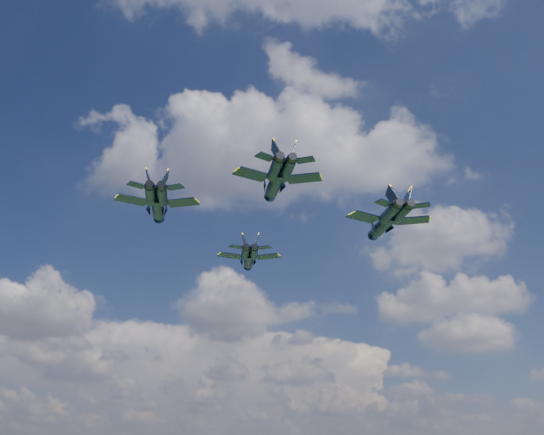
{
  "coord_description": "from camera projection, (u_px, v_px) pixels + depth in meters",
  "views": [
    {
      "loc": [
        16.23,
        -80.7,
        27.52
      ],
      "look_at": [
        3.28,
        7.44,
        63.64
      ],
      "focal_mm": 40.0,
      "sensor_mm": 36.0,
      "label": 1
    }
  ],
  "objects": [
    {
      "name": "jet_lead",
      "position": [
        249.0,
        260.0,
        113.3
      ],
      "size": [
        11.47,
        15.26,
        3.59
      ],
      "rotation": [
        0.0,
        0.0,
        0.22
      ],
      "color": "black"
    },
    {
      "name": "jet_left",
      "position": [
        158.0,
        207.0,
        94.06
      ],
      "size": [
        12.33,
        16.68,
        3.93
      ],
      "rotation": [
        0.0,
        0.0,
        0.28
      ],
      "color": "black"
    },
    {
      "name": "jet_right",
      "position": [
        383.0,
        225.0,
        100.86
      ],
      "size": [
        13.48,
        18.44,
        4.35
      ],
      "rotation": [
        0.0,
        0.0,
        0.32
      ],
      "color": "black"
    },
    {
      "name": "jet_slot",
      "position": [
        275.0,
        184.0,
        80.09
      ],
      "size": [
        11.2,
        15.29,
        3.6
      ],
      "rotation": [
        0.0,
        0.0,
        0.31
      ],
      "color": "black"
    }
  ]
}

